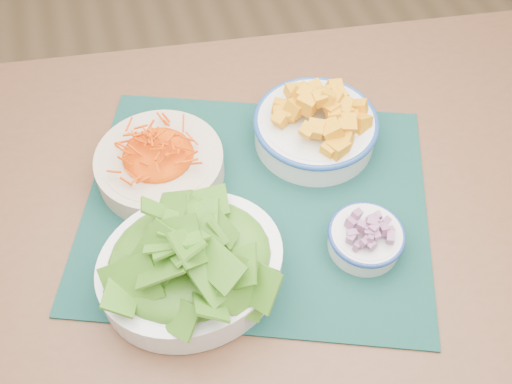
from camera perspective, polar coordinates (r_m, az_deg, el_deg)
ground at (r=1.69m, az=2.32°, el=-10.09°), size 4.00×4.00×0.00m
table at (r=1.02m, az=2.93°, el=-4.04°), size 1.38×1.01×0.75m
placemat at (r=0.94m, az=0.00°, el=-1.15°), size 0.68×0.63×0.00m
carrot_bowl at (r=0.95m, az=-9.67°, el=3.19°), size 0.24×0.24×0.08m
squash_bowl at (r=0.99m, az=6.03°, el=7.13°), size 0.26×0.26×0.11m
lettuce_bowl at (r=0.82m, az=-6.63°, el=-6.61°), size 0.30×0.27×0.13m
onion_bowl at (r=0.88m, az=10.96°, el=-4.31°), size 0.14×0.14×0.06m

